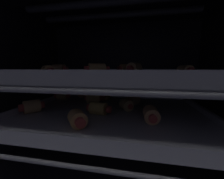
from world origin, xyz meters
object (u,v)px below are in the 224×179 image
(oven_rack_lower, at_px, (112,116))
(pig_in_blanket_upper_3, at_px, (97,70))
(pig_in_blanket_lower_0, at_px, (126,105))
(pig_in_blanket_upper_5, at_px, (125,69))
(pig_in_blanket_lower_8, at_px, (77,119))
(oven_rack_upper, at_px, (112,80))
(pig_in_blanket_lower_5, at_px, (106,96))
(pig_in_blanket_lower_9, at_px, (133,100))
(pig_in_blanket_lower_3, at_px, (151,114))
(pig_in_blanket_lower_4, at_px, (32,106))
(pig_in_blanket_lower_7, at_px, (62,96))
(pig_in_blanket_lower_1, at_px, (98,108))
(pig_in_blanket_upper_1, at_px, (59,69))
(baking_tray_lower, at_px, (112,112))
(pig_in_blanket_lower_2, at_px, (94,98))
(baking_tray_upper, at_px, (112,76))
(pig_in_blanket_upper_0, at_px, (185,70))
(pig_in_blanket_upper_4, at_px, (134,69))
(pig_in_blanket_upper_2, at_px, (48,70))
(pig_in_blanket_lower_6, at_px, (85,94))
(heating_element, at_px, (112,2))

(oven_rack_lower, bearing_deg, pig_in_blanket_upper_3, -148.98)
(pig_in_blanket_lower_0, relative_size, pig_in_blanket_upper_5, 0.92)
(pig_in_blanket_lower_8, distance_m, oven_rack_upper, 0.13)
(oven_rack_lower, bearing_deg, pig_in_blanket_upper_5, 78.05)
(pig_in_blanket_lower_5, height_order, pig_in_blanket_lower_9, pig_in_blanket_lower_9)
(pig_in_blanket_lower_3, xyz_separation_m, pig_in_blanket_lower_4, (-0.27, 0.00, 0.00))
(pig_in_blanket_lower_8, bearing_deg, pig_in_blanket_lower_7, 126.42)
(pig_in_blanket_upper_5, bearing_deg, pig_in_blanket_lower_1, -109.11)
(pig_in_blanket_upper_1, bearing_deg, pig_in_blanket_lower_8, -51.91)
(pig_in_blanket_lower_4, distance_m, pig_in_blanket_lower_9, 0.26)
(baking_tray_lower, distance_m, oven_rack_upper, 0.08)
(pig_in_blanket_lower_4, relative_size, pig_in_blanket_lower_9, 0.96)
(pig_in_blanket_lower_2, relative_size, pig_in_blanket_upper_5, 1.16)
(pig_in_blanket_lower_1, bearing_deg, pig_in_blanket_lower_8, -103.66)
(baking_tray_upper, xyz_separation_m, pig_in_blanket_upper_0, (0.17, 0.04, 0.01))
(pig_in_blanket_upper_4, bearing_deg, pig_in_blanket_lower_2, -179.76)
(oven_rack_upper, relative_size, pig_in_blanket_upper_5, 10.25)
(pig_in_blanket_lower_0, xyz_separation_m, pig_in_blanket_lower_4, (-0.22, -0.06, 0.00))
(pig_in_blanket_upper_2, bearing_deg, pig_in_blanket_lower_9, 16.20)
(baking_tray_lower, height_order, pig_in_blanket_upper_0, pig_in_blanket_upper_0)
(pig_in_blanket_lower_6, xyz_separation_m, pig_in_blanket_lower_8, (0.08, -0.23, -0.00))
(oven_rack_lower, relative_size, pig_in_blanket_upper_3, 8.74)
(pig_in_blanket_lower_9, distance_m, oven_rack_upper, 0.10)
(pig_in_blanket_lower_2, height_order, pig_in_blanket_lower_6, same)
(pig_in_blanket_lower_0, xyz_separation_m, pig_in_blanket_lower_2, (-0.10, 0.06, 0.00))
(pig_in_blanket_lower_1, bearing_deg, pig_in_blanket_lower_5, 96.91)
(oven_rack_lower, distance_m, pig_in_blanket_lower_3, 0.11)
(heating_element, bearing_deg, pig_in_blanket_lower_4, -164.79)
(pig_in_blanket_lower_8, xyz_separation_m, oven_rack_upper, (0.04, 0.11, 0.06))
(pig_in_blanket_lower_7, distance_m, pig_in_blanket_lower_8, 0.24)
(pig_in_blanket_lower_5, relative_size, pig_in_blanket_lower_8, 1.04)
(pig_in_blanket_lower_6, bearing_deg, pig_in_blanket_upper_5, -10.24)
(pig_in_blanket_lower_7, distance_m, pig_in_blanket_upper_3, 0.21)
(oven_rack_upper, relative_size, pig_in_blanket_upper_4, 8.42)
(pig_in_blanket_upper_1, height_order, pig_in_blanket_upper_5, same)
(pig_in_blanket_lower_1, xyz_separation_m, pig_in_blanket_lower_4, (-0.16, -0.02, 0.00))
(pig_in_blanket_lower_0, relative_size, pig_in_blanket_upper_2, 0.94)
(pig_in_blanket_upper_1, bearing_deg, oven_rack_lower, -22.24)
(pig_in_blanket_lower_4, xyz_separation_m, pig_in_blanket_lower_7, (-0.00, 0.14, -0.00))
(heating_element, relative_size, pig_in_blanket_lower_9, 7.85)
(pig_in_blanket_lower_0, height_order, oven_rack_upper, oven_rack_upper)
(pig_in_blanket_lower_6, xyz_separation_m, pig_in_blanket_upper_4, (0.17, -0.06, 0.09))
(pig_in_blanket_lower_2, distance_m, pig_in_blanket_upper_2, 0.15)
(pig_in_blanket_lower_9, relative_size, pig_in_blanket_upper_2, 1.12)
(pig_in_blanket_lower_5, bearing_deg, pig_in_blanket_lower_3, -52.01)
(pig_in_blanket_upper_2, relative_size, pig_in_blanket_upper_4, 0.81)
(pig_in_blanket_lower_7, height_order, oven_rack_upper, oven_rack_upper)
(heating_element, bearing_deg, pig_in_blanket_lower_9, 52.36)
(oven_rack_upper, bearing_deg, pig_in_blanket_upper_2, 179.96)
(heating_element, xyz_separation_m, pig_in_blanket_lower_2, (-0.07, 0.07, -0.24))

